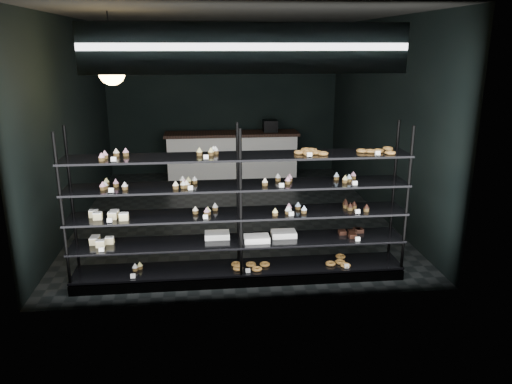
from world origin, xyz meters
TOP-DOWN VIEW (x-y plane):
  - room at (0.00, 0.00)m, footprint 5.01×6.01m
  - display_shelf at (-0.09, -2.45)m, footprint 4.00×0.50m
  - signage at (0.00, -2.93)m, footprint 3.30×0.05m
  - pendant_lamp at (-1.59, -1.40)m, footprint 0.34×0.34m
  - service_counter at (0.16, 2.50)m, footprint 2.85×0.65m

SIDE VIEW (x-z plane):
  - service_counter at x=0.16m, z-range -0.11..1.12m
  - display_shelf at x=-0.09m, z-range -0.33..1.58m
  - room at x=0.00m, z-range 0.00..3.20m
  - pendant_lamp at x=-1.59m, z-range 2.00..2.90m
  - signage at x=0.00m, z-range 2.50..3.00m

